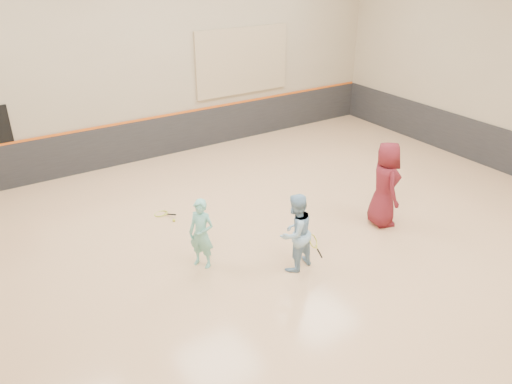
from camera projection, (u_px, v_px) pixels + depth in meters
room at (277, 211)px, 10.18m from camera, size 15.04×12.04×6.22m
wainscot_back at (162, 136)px, 14.78m from camera, size 14.90×0.04×1.20m
wainscot_right at (497, 149)px, 13.89m from camera, size 0.04×11.90×1.20m
accent_stripe at (161, 116)px, 14.50m from camera, size 14.90×0.03×0.06m
acoustic_panel at (242, 61)px, 15.28m from camera, size 3.20×0.08×2.00m
girl at (201, 234)px, 9.57m from camera, size 0.57×0.62×1.43m
instructor at (295, 233)px, 9.45m from camera, size 0.88×0.75×1.59m
young_man at (385, 184)px, 10.95m from camera, size 0.94×1.12×1.94m
held_racket at (313, 241)px, 9.53m from camera, size 0.35×0.35×0.56m
spare_racket at (161, 211)px, 11.71m from camera, size 0.71×0.71×0.16m
ball_under_racket at (306, 255)px, 10.14m from camera, size 0.07×0.07×0.07m
ball_in_hand at (396, 176)px, 10.75m from camera, size 0.07×0.07×0.07m
ball_beside_spare at (174, 220)px, 11.41m from camera, size 0.07×0.07×0.07m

